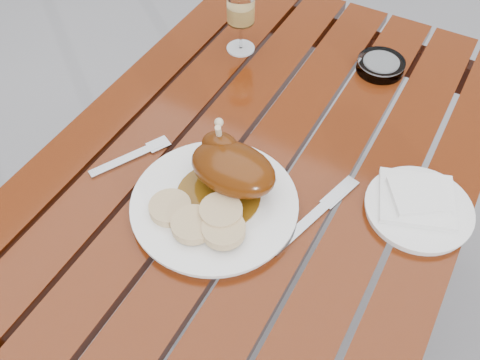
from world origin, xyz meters
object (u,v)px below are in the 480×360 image
(wine_glass, at_px, (241,20))
(side_plate, at_px, (418,209))
(table, at_px, (259,255))
(ashtray, at_px, (381,65))
(dinner_plate, at_px, (214,205))

(wine_glass, relative_size, side_plate, 0.81)
(wine_glass, bearing_deg, table, -53.44)
(wine_glass, xyz_separation_m, side_plate, (0.52, -0.27, -0.07))
(wine_glass, relative_size, ashtray, 1.46)
(dinner_plate, height_order, side_plate, dinner_plate)
(wine_glass, height_order, side_plate, wine_glass)
(table, xyz_separation_m, side_plate, (0.31, 0.01, 0.38))
(side_plate, xyz_separation_m, ashtray, (-0.20, 0.35, 0.01))
(table, bearing_deg, dinner_plate, -96.57)
(dinner_plate, xyz_separation_m, wine_glass, (-0.19, 0.44, 0.07))
(side_plate, bearing_deg, wine_glass, 152.69)
(table, height_order, wine_glass, wine_glass)
(table, relative_size, wine_glass, 7.56)
(wine_glass, bearing_deg, ashtray, 15.04)
(side_plate, bearing_deg, table, -177.41)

